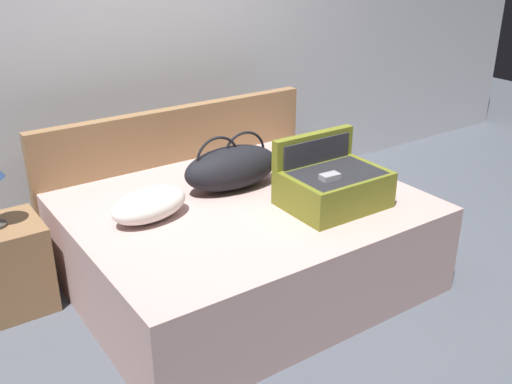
% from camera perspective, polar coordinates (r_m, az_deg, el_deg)
% --- Properties ---
extents(ground_plane, '(12.00, 12.00, 0.00)m').
position_cam_1_polar(ground_plane, '(3.32, 2.85, -11.58)').
color(ground_plane, '#4C515B').
extents(back_wall, '(8.00, 0.10, 2.60)m').
position_cam_1_polar(back_wall, '(4.18, -11.04, 14.84)').
color(back_wall, silver).
rests_on(back_wall, ground).
extents(bed, '(1.89, 1.53, 0.52)m').
position_cam_1_polar(bed, '(3.46, -1.09, -4.87)').
color(bed, '#BC9993').
rests_on(bed, ground).
extents(headboard, '(1.93, 0.08, 0.89)m').
position_cam_1_polar(headboard, '(4.02, -7.49, 1.99)').
color(headboard, olive).
rests_on(headboard, ground).
extents(hard_case_large, '(0.55, 0.43, 0.37)m').
position_cam_1_polar(hard_case_large, '(3.27, 7.43, 0.75)').
color(hard_case_large, olive).
rests_on(hard_case_large, bed).
extents(duffel_bag, '(0.61, 0.31, 0.34)m').
position_cam_1_polar(duffel_bag, '(3.46, -2.38, 2.41)').
color(duffel_bag, black).
rests_on(duffel_bag, bed).
extents(pillow_near_headboard, '(0.48, 0.32, 0.17)m').
position_cam_1_polar(pillow_near_headboard, '(3.15, -10.29, -1.23)').
color(pillow_near_headboard, white).
rests_on(pillow_near_headboard, bed).
extents(nightstand, '(0.44, 0.40, 0.50)m').
position_cam_1_polar(nightstand, '(3.50, -23.17, -6.74)').
color(nightstand, olive).
rests_on(nightstand, ground).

